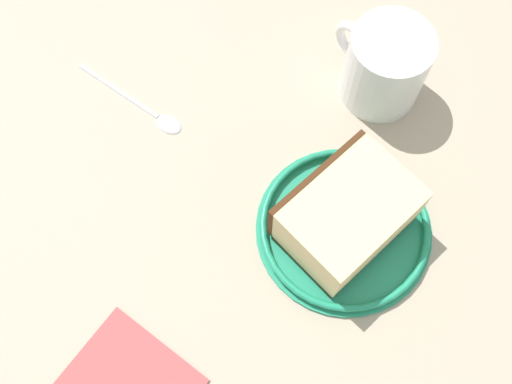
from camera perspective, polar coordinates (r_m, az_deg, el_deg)
name	(u,v)px	position (r cm, az deg, el deg)	size (l,w,h in cm)	color
ground_plane	(311,229)	(61.93, 5.20, -3.47)	(137.08, 137.08, 3.73)	tan
small_plate	(344,228)	(59.60, 8.30, -3.39)	(17.28, 17.28, 1.47)	#1E8C66
cake_slice	(347,215)	(56.56, 8.55, -2.15)	(13.84, 14.72, 6.42)	#472814
tea_mug	(385,66)	(63.99, 12.02, 11.56)	(9.93, 8.30, 8.80)	white
teaspoon	(150,111)	(65.64, -9.96, 7.56)	(13.43, 6.34, 0.80)	silver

